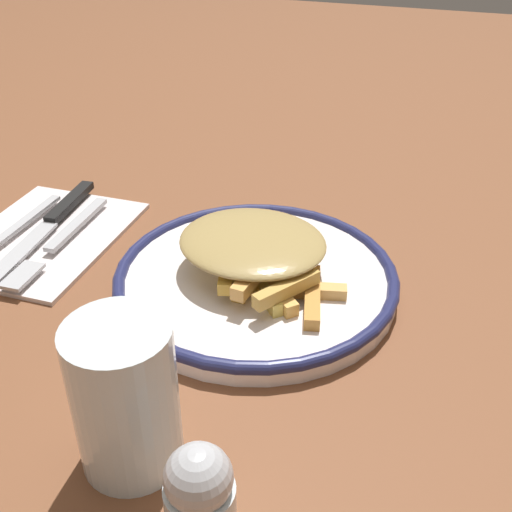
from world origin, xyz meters
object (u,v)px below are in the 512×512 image
(fries_heap, at_px, (257,251))
(knife, at_px, (51,220))
(plate, at_px, (256,279))
(napkin, at_px, (44,236))
(fork, at_px, (60,240))
(salt_shaker, at_px, (200,504))
(water_glass, at_px, (125,398))

(fries_heap, height_order, knife, fries_heap)
(plate, height_order, fries_heap, fries_heap)
(napkin, height_order, fork, fork)
(salt_shaker, bearing_deg, fries_heap, -78.64)
(plate, relative_size, napkin, 1.33)
(fries_heap, bearing_deg, fork, 0.65)
(fries_heap, xyz_separation_m, water_glass, (0.02, 0.21, 0.01))
(water_glass, bearing_deg, napkin, -45.22)
(napkin, distance_m, salt_shaker, 0.40)
(plate, height_order, napkin, plate)
(napkin, bearing_deg, salt_shaker, 137.13)
(plate, distance_m, knife, 0.24)
(fork, xyz_separation_m, knife, (0.03, -0.03, 0.00))
(napkin, bearing_deg, knife, -85.31)
(fries_heap, height_order, fork, fries_heap)
(knife, relative_size, water_glass, 1.95)
(plate, relative_size, salt_shaker, 3.17)
(fries_heap, distance_m, fork, 0.21)
(fork, bearing_deg, knife, -46.04)
(fork, bearing_deg, fries_heap, -179.35)
(salt_shaker, bearing_deg, plate, -78.47)
(fries_heap, relative_size, knife, 0.78)
(plate, distance_m, water_glass, 0.21)
(plate, xyz_separation_m, napkin, (0.24, -0.01, -0.01))
(napkin, relative_size, water_glass, 1.80)
(fork, height_order, knife, knife)
(plate, xyz_separation_m, salt_shaker, (-0.05, 0.25, 0.03))
(fork, relative_size, knife, 0.84)
(napkin, xyz_separation_m, knife, (0.00, -0.02, 0.01))
(salt_shaker, bearing_deg, water_glass, -34.07)
(napkin, xyz_separation_m, salt_shaker, (-0.29, 0.27, 0.04))
(napkin, bearing_deg, fries_heap, 177.62)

